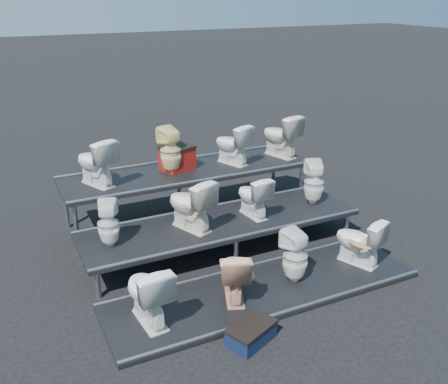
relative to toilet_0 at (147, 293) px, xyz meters
name	(u,v)px	position (x,y,z in m)	size (l,w,h in m)	color
ground	(222,249)	(1.57, 1.30, -0.45)	(80.00, 80.00, 0.00)	black
tier_front	(264,290)	(1.57, 0.00, -0.42)	(4.20, 1.20, 0.06)	black
tier_mid	(221,235)	(1.57, 1.30, -0.22)	(4.20, 1.20, 0.46)	black
tier_back	(189,194)	(1.57, 2.60, -0.02)	(4.20, 1.20, 0.86)	black
toilet_0	(147,293)	(0.00, 0.00, 0.00)	(0.43, 0.76, 0.77)	white
toilet_1	(234,273)	(1.12, 0.00, -0.04)	(0.39, 0.68, 0.69)	tan
toilet_2	(295,256)	(2.02, 0.00, -0.02)	(0.33, 0.34, 0.74)	white
toilet_3	(359,241)	(3.08, 0.00, -0.04)	(0.39, 0.69, 0.70)	white
toilet_4	(108,224)	(-0.11, 1.30, 0.34)	(0.29, 0.30, 0.65)	white
toilet_5	(190,204)	(1.07, 1.30, 0.40)	(0.43, 0.75, 0.77)	silver
toilet_6	(253,196)	(2.10, 1.30, 0.34)	(0.36, 0.63, 0.65)	white
toilet_7	(314,182)	(3.21, 1.30, 0.37)	(0.32, 0.33, 0.72)	white
toilet_8	(95,162)	(0.04, 2.60, 0.79)	(0.42, 0.73, 0.75)	white
toilet_9	(171,150)	(1.27, 2.60, 0.80)	(0.35, 0.36, 0.78)	#EEDD91
toilet_10	(232,144)	(2.39, 2.60, 0.76)	(0.39, 0.69, 0.70)	white
toilet_11	(280,135)	(3.36, 2.60, 0.80)	(0.43, 0.76, 0.77)	silver
red_crate	(177,159)	(1.42, 2.72, 0.59)	(0.49, 0.40, 0.36)	maroon
step_stool	(251,334)	(0.93, -0.79, -0.35)	(0.54, 0.32, 0.19)	black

